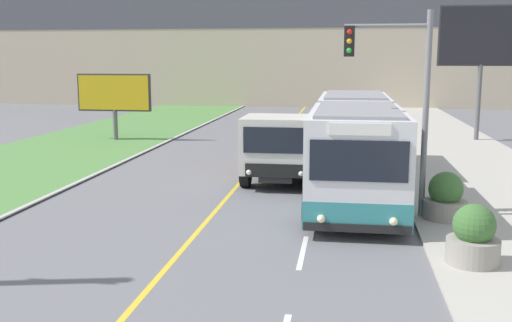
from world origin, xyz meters
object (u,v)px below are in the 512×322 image
planter_round_second (445,198)px  city_bus (355,143)px  traffic_light_mast (401,88)px  billboard_small (114,94)px  billboard_large (482,41)px  planter_round_near (473,238)px  dump_truck (282,148)px

planter_round_second → city_bus: bearing=120.7°
traffic_light_mast → billboard_small: size_ratio=1.39×
billboard_large → planter_round_near: 21.23m
traffic_light_mast → planter_round_second: size_ratio=4.37×
billboard_large → planter_round_second: size_ratio=5.52×
dump_truck → planter_round_second: (4.90, -4.69, -0.58)m
billboard_large → billboard_small: 19.43m
billboard_small → planter_round_near: 23.29m
billboard_small → planter_round_near: size_ratio=3.14×
planter_round_near → city_bus: bearing=107.4°
city_bus → billboard_small: 16.19m
city_bus → dump_truck: 2.65m
city_bus → billboard_large: bearing=62.7°
billboard_large → planter_round_near: bearing=-101.6°
dump_truck → billboard_large: bearing=52.9°
dump_truck → planter_round_near: dump_truck is taller
dump_truck → billboard_small: billboard_small is taller
billboard_large → traffic_light_mast: bearing=-108.3°
dump_truck → planter_round_second: size_ratio=5.22×
dump_truck → planter_round_near: size_ratio=5.22×
city_bus → dump_truck: city_bus is taller
traffic_light_mast → planter_round_near: traffic_light_mast is taller
billboard_large → billboard_small: (-19.07, -2.48, -2.78)m
city_bus → billboard_small: bearing=140.7°
planter_round_second → billboard_small: bearing=136.3°
traffic_light_mast → dump_truck: bearing=129.1°
traffic_light_mast → planter_round_second: (1.26, -0.21, -2.93)m
dump_truck → traffic_light_mast: bearing=-50.9°
billboard_large → billboard_small: bearing=-172.6°
billboard_small → planter_round_second: size_ratio=3.14×
dump_truck → planter_round_near: (4.91, -8.29, -0.57)m
dump_truck → planter_round_second: 6.81m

